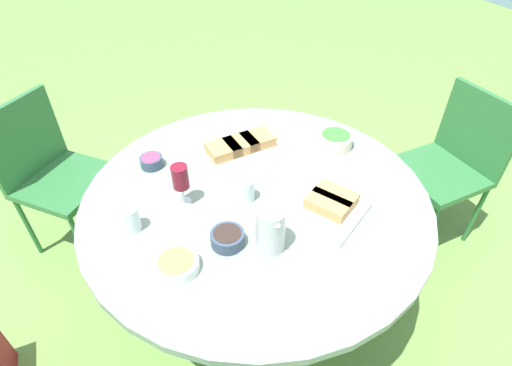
{
  "coord_description": "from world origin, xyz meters",
  "views": [
    {
      "loc": [
        1.15,
        -0.49,
        1.84
      ],
      "look_at": [
        0.0,
        0.0,
        0.79
      ],
      "focal_mm": 28.0,
      "sensor_mm": 36.0,
      "label": 1
    }
  ],
  "objects_px": {
    "dining_table": "(256,210)",
    "chair_near_left": "(50,167)",
    "chair_far_back": "(453,158)",
    "water_pitcher": "(270,229)",
    "wine_glass": "(180,178)"
  },
  "relations": [
    {
      "from": "dining_table",
      "to": "chair_near_left",
      "type": "distance_m",
      "value": 1.2
    },
    {
      "from": "chair_near_left",
      "to": "chair_far_back",
      "type": "relative_size",
      "value": 1.0
    },
    {
      "from": "dining_table",
      "to": "chair_far_back",
      "type": "bearing_deg",
      "value": 92.81
    },
    {
      "from": "dining_table",
      "to": "water_pitcher",
      "type": "xyz_separation_m",
      "value": [
        0.28,
        -0.07,
        0.18
      ]
    },
    {
      "from": "chair_far_back",
      "to": "chair_near_left",
      "type": "bearing_deg",
      "value": -110.95
    },
    {
      "from": "water_pitcher",
      "to": "wine_glass",
      "type": "bearing_deg",
      "value": -147.39
    },
    {
      "from": "chair_near_left",
      "to": "wine_glass",
      "type": "distance_m",
      "value": 1.01
    },
    {
      "from": "dining_table",
      "to": "chair_far_back",
      "type": "distance_m",
      "value": 1.22
    },
    {
      "from": "chair_near_left",
      "to": "water_pitcher",
      "type": "bearing_deg",
      "value": 34.49
    },
    {
      "from": "chair_far_back",
      "to": "wine_glass",
      "type": "distance_m",
      "value": 1.54
    },
    {
      "from": "water_pitcher",
      "to": "wine_glass",
      "type": "distance_m",
      "value": 0.42
    },
    {
      "from": "dining_table",
      "to": "chair_far_back",
      "type": "height_order",
      "value": "chair_far_back"
    },
    {
      "from": "dining_table",
      "to": "chair_near_left",
      "type": "bearing_deg",
      "value": -135.14
    },
    {
      "from": "chair_near_left",
      "to": "water_pitcher",
      "type": "height_order",
      "value": "water_pitcher"
    },
    {
      "from": "water_pitcher",
      "to": "chair_far_back",
      "type": "bearing_deg",
      "value": 105.01
    }
  ]
}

